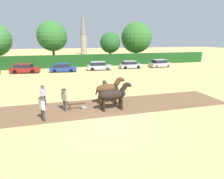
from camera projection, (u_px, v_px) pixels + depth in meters
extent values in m
plane|color=tan|center=(108.00, 125.00, 11.02)|extent=(240.00, 240.00, 0.00)
cube|color=brown|center=(55.00, 111.00, 13.19)|extent=(28.61, 5.31, 0.01)
cube|color=#194719|center=(72.00, 61.00, 35.28)|extent=(63.84, 1.35, 2.42)
cylinder|color=#423323|center=(54.00, 55.00, 36.52)|extent=(0.44, 0.44, 4.40)
sphere|color=#2D6628|center=(52.00, 36.00, 35.49)|extent=(6.00, 6.00, 6.00)
cylinder|color=#4C3823|center=(110.00, 56.00, 39.61)|extent=(0.44, 0.44, 3.49)
sphere|color=#235623|center=(110.00, 43.00, 38.81)|extent=(4.51, 4.51, 4.51)
cylinder|color=brown|center=(136.00, 54.00, 42.52)|extent=(0.44, 0.44, 3.89)
sphere|color=#2D6628|center=(136.00, 38.00, 41.46)|extent=(7.18, 7.18, 7.18)
cylinder|color=gray|center=(84.00, 44.00, 69.23)|extent=(2.32, 2.32, 7.46)
cone|color=slate|center=(83.00, 22.00, 67.00)|extent=(2.55, 2.55, 9.12)
ellipsoid|color=black|center=(112.00, 95.00, 13.21)|extent=(2.18, 0.94, 0.81)
cylinder|color=black|center=(120.00, 103.00, 13.81)|extent=(0.18, 0.18, 0.85)
cylinder|color=black|center=(122.00, 105.00, 13.37)|extent=(0.18, 0.18, 0.85)
cylinder|color=black|center=(103.00, 104.00, 13.47)|extent=(0.18, 0.18, 0.85)
cylinder|color=black|center=(104.00, 106.00, 13.03)|extent=(0.18, 0.18, 0.85)
cylinder|color=black|center=(124.00, 88.00, 13.31)|extent=(0.73, 0.41, 0.79)
ellipsoid|color=black|center=(128.00, 85.00, 13.33)|extent=(0.69, 0.29, 0.54)
cube|color=black|center=(126.00, 86.00, 13.31)|extent=(0.37, 0.10, 0.49)
cylinder|color=black|center=(99.00, 97.00, 12.98)|extent=(0.30, 0.13, 0.71)
torus|color=black|center=(122.00, 93.00, 13.37)|extent=(0.15, 0.83, 0.83)
ellipsoid|color=#513319|center=(108.00, 89.00, 14.60)|extent=(1.96, 1.01, 0.88)
cylinder|color=#513319|center=(114.00, 97.00, 15.21)|extent=(0.18, 0.18, 0.86)
cylinder|color=#513319|center=(115.00, 99.00, 14.74)|extent=(0.18, 0.18, 0.86)
cylinder|color=#513319|center=(100.00, 98.00, 14.91)|extent=(0.18, 0.18, 0.86)
cylinder|color=#513319|center=(101.00, 100.00, 14.43)|extent=(0.18, 0.18, 0.86)
cylinder|color=#513319|center=(117.00, 83.00, 14.67)|extent=(0.80, 0.45, 0.86)
ellipsoid|color=#513319|center=(121.00, 79.00, 14.69)|extent=(0.69, 0.29, 0.54)
cube|color=black|center=(119.00, 81.00, 14.66)|extent=(0.40, 0.10, 0.53)
cylinder|color=black|center=(97.00, 91.00, 14.40)|extent=(0.30, 0.13, 0.71)
torus|color=black|center=(115.00, 88.00, 14.74)|extent=(0.15, 0.90, 0.90)
cube|color=#4C331E|center=(76.00, 104.00, 13.46)|extent=(1.39, 0.16, 0.12)
cube|color=#939399|center=(84.00, 107.00, 13.69)|extent=(0.49, 0.22, 0.39)
cylinder|color=#4C331E|center=(68.00, 102.00, 13.47)|extent=(0.40, 0.08, 0.96)
cylinder|color=#4C331E|center=(68.00, 104.00, 13.10)|extent=(0.40, 0.08, 0.96)
cylinder|color=#4C4C4C|center=(64.00, 105.00, 13.20)|extent=(0.14, 0.14, 0.86)
cylinder|color=#4C4C4C|center=(66.00, 106.00, 13.05)|extent=(0.14, 0.14, 0.86)
cube|color=tan|center=(64.00, 96.00, 12.93)|extent=(0.42, 0.54, 0.61)
sphere|color=tan|center=(64.00, 91.00, 12.81)|extent=(0.23, 0.23, 0.23)
cylinder|color=tan|center=(62.00, 96.00, 13.13)|extent=(0.09, 0.09, 0.57)
cylinder|color=tan|center=(66.00, 98.00, 12.74)|extent=(0.09, 0.09, 0.57)
cylinder|color=#42382D|center=(64.00, 90.00, 12.79)|extent=(0.44, 0.44, 0.02)
cylinder|color=#42382D|center=(64.00, 89.00, 12.78)|extent=(0.22, 0.22, 0.10)
cylinder|color=#28334C|center=(104.00, 92.00, 16.67)|extent=(0.14, 0.14, 0.88)
cylinder|color=#28334C|center=(105.00, 92.00, 16.48)|extent=(0.14, 0.14, 0.88)
cube|color=#4C6B4C|center=(105.00, 84.00, 16.37)|extent=(0.33, 0.55, 0.62)
sphere|color=tan|center=(105.00, 80.00, 16.25)|extent=(0.24, 0.24, 0.24)
cylinder|color=#4C6B4C|center=(103.00, 84.00, 16.62)|extent=(0.09, 0.09, 0.59)
cylinder|color=#4C6B4C|center=(106.00, 85.00, 16.13)|extent=(0.09, 0.09, 0.59)
cylinder|color=#38332D|center=(42.00, 115.00, 11.61)|extent=(0.14, 0.14, 0.82)
cylinder|color=#38332D|center=(44.00, 115.00, 11.46)|extent=(0.14, 0.14, 0.82)
cube|color=silver|center=(42.00, 105.00, 11.34)|extent=(0.39, 0.52, 0.58)
sphere|color=tan|center=(41.00, 99.00, 11.23)|extent=(0.22, 0.22, 0.22)
cylinder|color=silver|center=(40.00, 104.00, 11.55)|extent=(0.09, 0.09, 0.55)
cylinder|color=silver|center=(44.00, 107.00, 11.15)|extent=(0.09, 0.09, 0.55)
cylinder|color=#42382D|center=(41.00, 98.00, 11.22)|extent=(0.42, 0.42, 0.02)
cylinder|color=#42382D|center=(41.00, 97.00, 11.20)|extent=(0.21, 0.21, 0.10)
cylinder|color=#28334C|center=(45.00, 100.00, 14.31)|extent=(0.14, 0.14, 0.85)
cylinder|color=#28334C|center=(43.00, 101.00, 14.13)|extent=(0.14, 0.14, 0.85)
cube|color=#B7B7BC|center=(43.00, 92.00, 14.02)|extent=(0.50, 0.49, 0.60)
sphere|color=tan|center=(42.00, 87.00, 13.91)|extent=(0.23, 0.23, 0.23)
cylinder|color=#B7B7BC|center=(46.00, 92.00, 14.28)|extent=(0.09, 0.09, 0.57)
cylinder|color=#B7B7BC|center=(40.00, 93.00, 13.78)|extent=(0.09, 0.09, 0.57)
cylinder|color=#665B4C|center=(42.00, 86.00, 13.89)|extent=(0.44, 0.44, 0.02)
cylinder|color=#665B4C|center=(42.00, 86.00, 13.88)|extent=(0.22, 0.22, 0.10)
cube|color=maroon|center=(25.00, 70.00, 28.81)|extent=(4.65, 2.45, 0.71)
cube|color=black|center=(23.00, 66.00, 28.60)|extent=(2.88, 1.97, 0.58)
cube|color=maroon|center=(23.00, 64.00, 28.52)|extent=(2.88, 1.97, 0.06)
cylinder|color=black|center=(35.00, 70.00, 29.73)|extent=(0.71, 0.33, 0.68)
cylinder|color=black|center=(33.00, 71.00, 28.31)|extent=(0.71, 0.33, 0.68)
cylinder|color=black|center=(18.00, 70.00, 29.40)|extent=(0.71, 0.33, 0.68)
cylinder|color=black|center=(15.00, 72.00, 27.98)|extent=(0.71, 0.33, 0.68)
cube|color=navy|center=(63.00, 69.00, 29.87)|extent=(4.57, 2.35, 0.66)
cube|color=black|center=(62.00, 65.00, 29.68)|extent=(2.82, 1.92, 0.54)
cube|color=navy|center=(62.00, 64.00, 29.60)|extent=(2.82, 1.92, 0.06)
cylinder|color=black|center=(72.00, 69.00, 30.82)|extent=(0.64, 0.31, 0.61)
cylinder|color=black|center=(71.00, 71.00, 29.41)|extent=(0.64, 0.31, 0.61)
cylinder|color=black|center=(56.00, 70.00, 30.44)|extent=(0.64, 0.31, 0.61)
cylinder|color=black|center=(55.00, 71.00, 29.03)|extent=(0.64, 0.31, 0.61)
cube|color=#A8A8B2|center=(99.00, 67.00, 31.76)|extent=(4.55, 2.19, 0.70)
cube|color=black|center=(98.00, 64.00, 31.54)|extent=(2.79, 1.84, 0.58)
cube|color=#A8A8B2|center=(98.00, 62.00, 31.45)|extent=(2.79, 1.84, 0.06)
cylinder|color=black|center=(106.00, 67.00, 32.79)|extent=(0.65, 0.28, 0.63)
cylinder|color=black|center=(108.00, 69.00, 31.35)|extent=(0.65, 0.28, 0.63)
cylinder|color=black|center=(92.00, 68.00, 32.28)|extent=(0.65, 0.28, 0.63)
cylinder|color=black|center=(92.00, 69.00, 30.83)|extent=(0.65, 0.28, 0.63)
cube|color=#9E9EA8|center=(130.00, 66.00, 33.67)|extent=(4.26, 1.91, 0.66)
cube|color=black|center=(129.00, 63.00, 33.46)|extent=(2.58, 1.67, 0.55)
cube|color=#9E9EA8|center=(129.00, 61.00, 33.38)|extent=(2.58, 1.67, 0.06)
cylinder|color=black|center=(135.00, 66.00, 34.77)|extent=(0.62, 0.24, 0.61)
cylinder|color=black|center=(138.00, 67.00, 33.34)|extent=(0.62, 0.24, 0.61)
cylinder|color=black|center=(123.00, 66.00, 34.11)|extent=(0.62, 0.24, 0.61)
cylinder|color=black|center=(125.00, 68.00, 32.68)|extent=(0.62, 0.24, 0.61)
cube|color=#9E9EA8|center=(160.00, 64.00, 35.20)|extent=(4.55, 2.10, 0.71)
cube|color=black|center=(159.00, 61.00, 34.95)|extent=(2.76, 1.80, 0.60)
cube|color=#9E9EA8|center=(159.00, 60.00, 34.86)|extent=(2.76, 1.80, 0.06)
cylinder|color=black|center=(163.00, 65.00, 36.45)|extent=(0.65, 0.26, 0.63)
cylinder|color=black|center=(168.00, 66.00, 35.02)|extent=(0.65, 0.26, 0.63)
cylinder|color=black|center=(152.00, 65.00, 35.50)|extent=(0.65, 0.26, 0.63)
cylinder|color=black|center=(157.00, 66.00, 34.07)|extent=(0.65, 0.26, 0.63)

